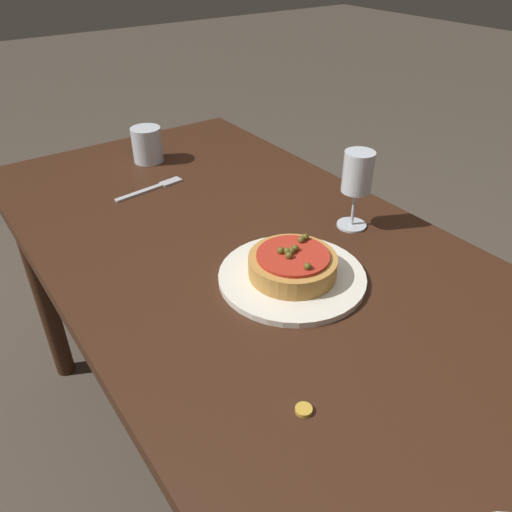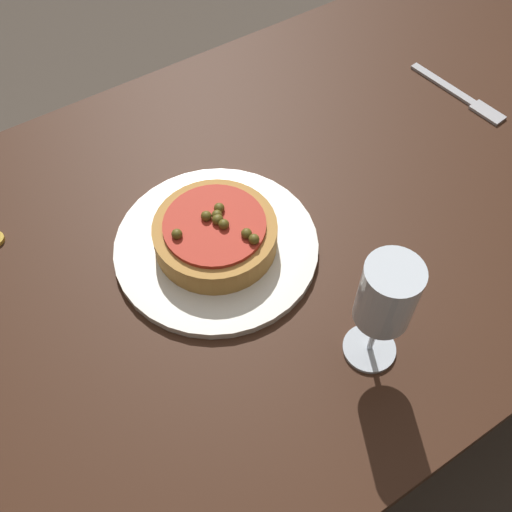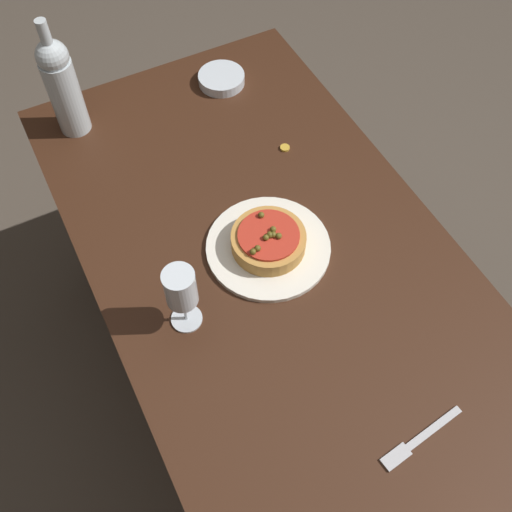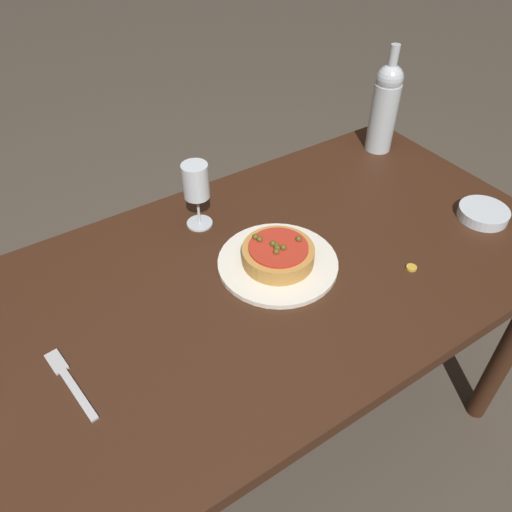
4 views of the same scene
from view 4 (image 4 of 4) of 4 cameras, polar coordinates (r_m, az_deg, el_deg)
name	(u,v)px [view 4 (image 4 of 4)]	position (r m, az deg, el deg)	size (l,w,h in m)	color
ground_plane	(247,444)	(1.71, -1.06, -20.73)	(14.00, 14.00, 0.00)	#4C4238
dining_table	(243,308)	(1.17, -1.46, -6.01)	(1.55, 0.76, 0.75)	#381E11
dinner_plate	(277,262)	(1.14, 2.39, -0.67)	(0.27, 0.27, 0.01)	white
pizza	(277,253)	(1.12, 2.42, 0.37)	(0.16, 0.16, 0.06)	#BC843D
wine_glass	(196,184)	(1.19, -6.88, 8.20)	(0.06, 0.06, 0.17)	silver
wine_bottle	(385,106)	(1.55, 14.50, 16.23)	(0.08, 0.08, 0.31)	#B2BCC1
side_bowl	(483,213)	(1.39, 24.54, 4.46)	(0.12, 0.12, 0.03)	silver
fork	(68,380)	(1.00, -20.65, -13.08)	(0.04, 0.19, 0.00)	#B7B7BC
bottle_cap	(411,268)	(1.18, 17.35, -1.28)	(0.02, 0.02, 0.01)	gold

